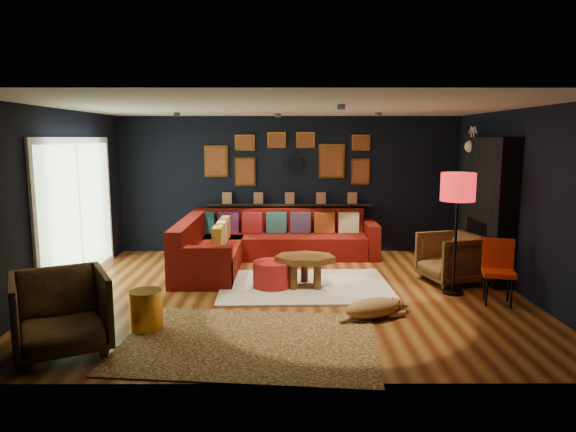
{
  "coord_description": "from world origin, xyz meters",
  "views": [
    {
      "loc": [
        -0.06,
        -7.08,
        2.19
      ],
      "look_at": [
        -0.04,
        0.3,
        1.06
      ],
      "focal_mm": 32.0,
      "sensor_mm": 36.0,
      "label": 1
    }
  ],
  "objects_px": {
    "coffee_table": "(305,262)",
    "dog": "(373,304)",
    "orange_chair": "(498,266)",
    "pouf": "(272,274)",
    "gold_stool": "(146,310)",
    "armchair_right": "(452,256)",
    "sectional": "(255,245)",
    "armchair_left": "(60,309)",
    "floor_lamp": "(458,192)"
  },
  "relations": [
    {
      "from": "coffee_table",
      "to": "dog",
      "type": "xyz_separation_m",
      "value": [
        0.79,
        -1.28,
        -0.22
      ]
    },
    {
      "from": "coffee_table",
      "to": "orange_chair",
      "type": "height_order",
      "value": "orange_chair"
    },
    {
      "from": "pouf",
      "to": "dog",
      "type": "height_order",
      "value": "pouf"
    },
    {
      "from": "orange_chair",
      "to": "gold_stool",
      "type": "bearing_deg",
      "value": -151.73
    },
    {
      "from": "armchair_right",
      "to": "orange_chair",
      "type": "relative_size",
      "value": 0.98
    },
    {
      "from": "sectional",
      "to": "pouf",
      "type": "distance_m",
      "value": 1.65
    },
    {
      "from": "coffee_table",
      "to": "pouf",
      "type": "relative_size",
      "value": 1.65
    },
    {
      "from": "sectional",
      "to": "dog",
      "type": "height_order",
      "value": "sectional"
    },
    {
      "from": "pouf",
      "to": "gold_stool",
      "type": "height_order",
      "value": "gold_stool"
    },
    {
      "from": "sectional",
      "to": "pouf",
      "type": "height_order",
      "value": "sectional"
    },
    {
      "from": "armchair_left",
      "to": "floor_lamp",
      "type": "height_order",
      "value": "floor_lamp"
    },
    {
      "from": "sectional",
      "to": "armchair_left",
      "type": "bearing_deg",
      "value": -114.46
    },
    {
      "from": "coffee_table",
      "to": "orange_chair",
      "type": "relative_size",
      "value": 1.1
    },
    {
      "from": "orange_chair",
      "to": "floor_lamp",
      "type": "distance_m",
      "value": 1.12
    },
    {
      "from": "coffee_table",
      "to": "pouf",
      "type": "xyz_separation_m",
      "value": [
        -0.48,
        -0.02,
        -0.18
      ]
    },
    {
      "from": "pouf",
      "to": "floor_lamp",
      "type": "xyz_separation_m",
      "value": [
        2.57,
        -0.25,
        1.23
      ]
    },
    {
      "from": "gold_stool",
      "to": "orange_chair",
      "type": "bearing_deg",
      "value": 12.73
    },
    {
      "from": "coffee_table",
      "to": "pouf",
      "type": "distance_m",
      "value": 0.51
    },
    {
      "from": "coffee_table",
      "to": "floor_lamp",
      "type": "height_order",
      "value": "floor_lamp"
    },
    {
      "from": "armchair_right",
      "to": "gold_stool",
      "type": "bearing_deg",
      "value": -80.25
    },
    {
      "from": "armchair_right",
      "to": "floor_lamp",
      "type": "xyz_separation_m",
      "value": [
        -0.14,
        -0.56,
        1.03
      ]
    },
    {
      "from": "gold_stool",
      "to": "floor_lamp",
      "type": "height_order",
      "value": "floor_lamp"
    },
    {
      "from": "floor_lamp",
      "to": "sectional",
      "type": "bearing_deg",
      "value": 147.52
    },
    {
      "from": "pouf",
      "to": "gold_stool",
      "type": "bearing_deg",
      "value": -130.66
    },
    {
      "from": "sectional",
      "to": "gold_stool",
      "type": "xyz_separation_m",
      "value": [
        -1.06,
        -3.24,
        -0.09
      ]
    },
    {
      "from": "pouf",
      "to": "orange_chair",
      "type": "xyz_separation_m",
      "value": [
        3.04,
        -0.63,
        0.28
      ]
    },
    {
      "from": "gold_stool",
      "to": "dog",
      "type": "distance_m",
      "value": 2.7
    },
    {
      "from": "coffee_table",
      "to": "armchair_right",
      "type": "relative_size",
      "value": 1.13
    },
    {
      "from": "orange_chair",
      "to": "dog",
      "type": "height_order",
      "value": "orange_chair"
    },
    {
      "from": "armchair_right",
      "to": "dog",
      "type": "relative_size",
      "value": 0.8
    },
    {
      "from": "pouf",
      "to": "armchair_left",
      "type": "xyz_separation_m",
      "value": [
        -2.1,
        -2.25,
        0.24
      ]
    },
    {
      "from": "orange_chair",
      "to": "armchair_left",
      "type": "bearing_deg",
      "value": -146.98
    },
    {
      "from": "armchair_right",
      "to": "dog",
      "type": "distance_m",
      "value": 2.15
    },
    {
      "from": "gold_stool",
      "to": "floor_lamp",
      "type": "xyz_separation_m",
      "value": [
        3.98,
        1.38,
        1.22
      ]
    },
    {
      "from": "coffee_table",
      "to": "gold_stool",
      "type": "distance_m",
      "value": 2.51
    },
    {
      "from": "floor_lamp",
      "to": "armchair_right",
      "type": "bearing_deg",
      "value": 75.65
    },
    {
      "from": "gold_stool",
      "to": "armchair_right",
      "type": "bearing_deg",
      "value": 25.31
    },
    {
      "from": "armchair_left",
      "to": "floor_lamp",
      "type": "bearing_deg",
      "value": -5.24
    },
    {
      "from": "floor_lamp",
      "to": "coffee_table",
      "type": "bearing_deg",
      "value": 172.54
    },
    {
      "from": "orange_chair",
      "to": "floor_lamp",
      "type": "relative_size",
      "value": 0.5
    },
    {
      "from": "coffee_table",
      "to": "armchair_left",
      "type": "relative_size",
      "value": 1.01
    },
    {
      "from": "pouf",
      "to": "sectional",
      "type": "bearing_deg",
      "value": 102.18
    },
    {
      "from": "coffee_table",
      "to": "orange_chair",
      "type": "distance_m",
      "value": 2.64
    },
    {
      "from": "pouf",
      "to": "dog",
      "type": "distance_m",
      "value": 1.79
    },
    {
      "from": "sectional",
      "to": "gold_stool",
      "type": "height_order",
      "value": "sectional"
    },
    {
      "from": "armchair_left",
      "to": "armchair_right",
      "type": "xyz_separation_m",
      "value": [
        4.82,
        2.56,
        -0.05
      ]
    },
    {
      "from": "coffee_table",
      "to": "armchair_left",
      "type": "height_order",
      "value": "armchair_left"
    },
    {
      "from": "armchair_right",
      "to": "orange_chair",
      "type": "xyz_separation_m",
      "value": [
        0.32,
        -0.95,
        0.08
      ]
    },
    {
      "from": "armchair_right",
      "to": "gold_stool",
      "type": "relative_size",
      "value": 1.79
    },
    {
      "from": "sectional",
      "to": "gold_stool",
      "type": "distance_m",
      "value": 3.41
    }
  ]
}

